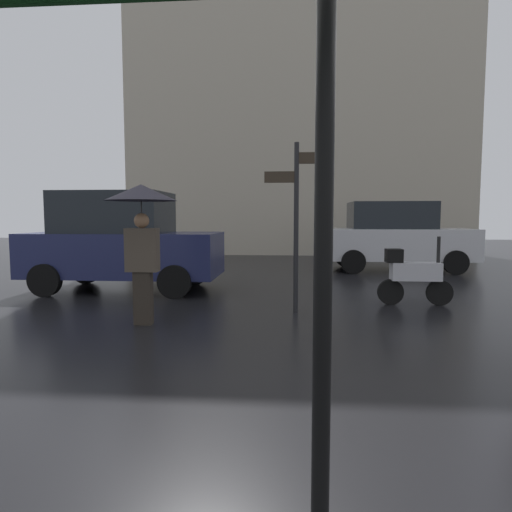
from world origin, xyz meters
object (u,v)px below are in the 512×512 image
parked_car_left (122,242)px  pedestrian_with_umbrella (141,214)px  street_signpost (297,210)px  parked_car_right (395,236)px  parked_scooter (413,275)px

parked_car_left → pedestrian_with_umbrella: bearing=-56.7°
parked_car_left → street_signpost: bearing=-20.8°
pedestrian_with_umbrella → street_signpost: street_signpost is taller
pedestrian_with_umbrella → parked_car_right: bearing=8.8°
parked_scooter → street_signpost: bearing=179.7°
street_signpost → pedestrian_with_umbrella: bearing=-155.9°
pedestrian_with_umbrella → parked_scooter: 4.80m
pedestrian_with_umbrella → parked_car_left: bearing=71.4°
parked_scooter → street_signpost: 2.50m
parked_scooter → parked_car_left: parked_car_left is taller
parked_scooter → parked_car_right: size_ratio=0.31×
parked_car_right → parked_car_left: bearing=-153.7°
parked_scooter → parked_car_right: 5.39m
parked_scooter → pedestrian_with_umbrella: bearing=-178.6°
parked_scooter → street_signpost: size_ratio=0.48×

